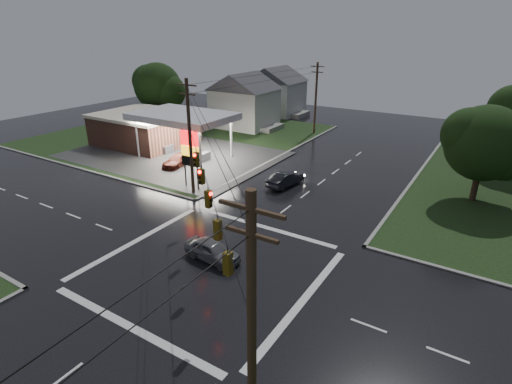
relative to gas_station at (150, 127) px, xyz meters
The scene contains 15 objects.
ground 32.46m from the gas_station, 37.50° to the right, with size 120.00×120.00×0.00m, color black.
grass_nw 6.79m from the gas_station, 92.95° to the left, with size 36.00×36.00×0.08m, color black.
gas_station is the anchor object (origin of this frame).
pylon_sign 17.81m from the gas_station, 31.22° to the right, with size 2.00×0.35×6.00m.
utility_pole_nw 19.38m from the gas_station, 32.23° to the right, with size 2.20×0.32×11.00m.
utility_pole_se 45.83m from the gas_station, 39.70° to the right, with size 2.20×0.32×11.00m.
utility_pole_n 24.60m from the gas_station, 48.53° to the left, with size 2.20×0.32×10.50m.
traffic_signals 32.63m from the gas_station, 37.50° to the right, with size 26.87×26.87×1.47m.
house_near 17.07m from the gas_station, 73.83° to the left, with size 11.05×8.48×8.60m.
house_far 28.61m from the gas_station, 82.50° to the left, with size 11.05×8.48×8.60m.
tree_nw_behind 13.63m from the gas_station, 128.42° to the left, with size 8.93×7.60×10.00m.
tree_ne_near 40.00m from the gas_station, ahead, with size 7.99×6.80×8.98m.
car_north 23.27m from the gas_station, ahead, with size 1.58×4.54×1.50m, color black.
car_crossing 31.57m from the gas_station, 36.74° to the right, with size 1.72×4.28×1.46m, color slate.
car_pump 10.49m from the gas_station, 26.87° to the right, with size 1.92×4.73×1.37m, color maroon.
Camera 1 is at (15.00, -18.03, 15.11)m, focal length 28.00 mm.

